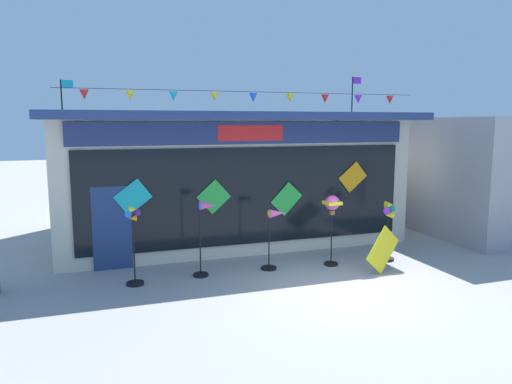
% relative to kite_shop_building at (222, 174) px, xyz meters
% --- Properties ---
extents(ground_plane, '(80.00, 80.00, 0.00)m').
position_rel_kite_shop_building_xyz_m(ground_plane, '(0.92, -5.95, -1.89)').
color(ground_plane, '#9E9B99').
extents(kite_shop_building, '(9.98, 6.41, 4.99)m').
position_rel_kite_shop_building_xyz_m(kite_shop_building, '(0.00, 0.00, 0.00)').
color(kite_shop_building, beige).
rests_on(kite_shop_building, ground_plane).
extents(wind_spinner_far_left, '(0.38, 0.38, 1.74)m').
position_rel_kite_shop_building_xyz_m(wind_spinner_far_left, '(-3.06, -4.14, -0.95)').
color(wind_spinner_far_left, black).
rests_on(wind_spinner_far_left, ground_plane).
extents(wind_spinner_left, '(0.57, 0.34, 1.74)m').
position_rel_kite_shop_building_xyz_m(wind_spinner_left, '(-1.46, -3.99, -0.72)').
color(wind_spinner_left, black).
rests_on(wind_spinner_left, ground_plane).
extents(wind_spinner_center_left, '(0.60, 0.37, 1.46)m').
position_rel_kite_shop_building_xyz_m(wind_spinner_center_left, '(0.20, -4.01, -0.93)').
color(wind_spinner_center_left, black).
rests_on(wind_spinner_center_left, ground_plane).
extents(wind_spinner_center_right, '(0.37, 0.37, 1.73)m').
position_rel_kite_shop_building_xyz_m(wind_spinner_center_right, '(1.63, -4.19, -0.51)').
color(wind_spinner_center_right, black).
rests_on(wind_spinner_center_right, ground_plane).
extents(wind_spinner_right, '(0.45, 0.39, 1.54)m').
position_rel_kite_shop_building_xyz_m(wind_spinner_right, '(3.17, -4.29, -0.90)').
color(wind_spinner_right, black).
rests_on(wind_spinner_right, ground_plane).
extents(display_kite_on_ground, '(1.07, 0.34, 1.07)m').
position_rel_kite_shop_building_xyz_m(display_kite_on_ground, '(2.52, -5.06, -1.35)').
color(display_kite_on_ground, yellow).
rests_on(display_kite_on_ground, ground_plane).
extents(neighbour_building, '(7.00, 8.81, 3.63)m').
position_rel_kite_shop_building_xyz_m(neighbour_building, '(9.43, -0.31, -0.08)').
color(neighbour_building, '#99999E').
rests_on(neighbour_building, ground_plane).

